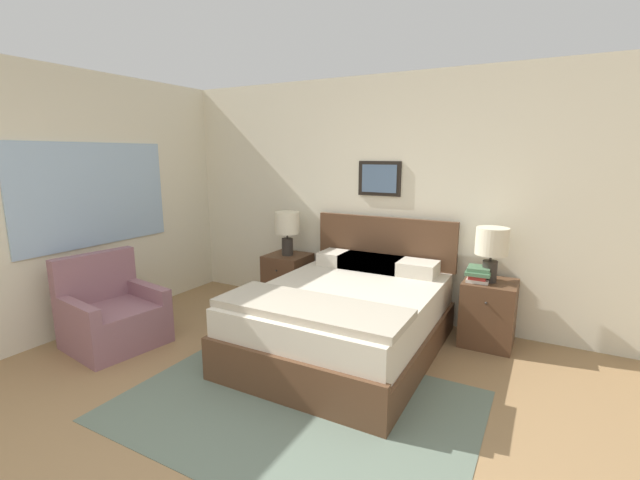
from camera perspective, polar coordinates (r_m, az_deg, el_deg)
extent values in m
cube|color=beige|center=(4.72, 9.09, 5.40)|extent=(7.55, 0.06, 2.60)
cube|color=black|center=(4.70, 7.93, 8.12)|extent=(0.48, 0.02, 0.37)
cube|color=slate|center=(4.69, 7.87, 8.11)|extent=(0.39, 0.00, 0.30)
cube|color=beige|center=(5.08, -26.88, 4.73)|extent=(0.06, 5.47, 2.60)
cube|color=#9EBCDB|center=(4.97, -27.83, 5.38)|extent=(0.02, 1.68, 1.05)
cube|color=slate|center=(3.31, -3.25, -21.16)|extent=(2.48, 1.76, 0.01)
cube|color=brown|center=(4.02, 3.30, -12.71)|extent=(1.55, 2.03, 0.28)
cube|color=brown|center=(3.17, -4.60, -16.12)|extent=(1.55, 0.06, 0.08)
cube|color=beige|center=(3.91, 3.35, -8.75)|extent=(1.48, 1.95, 0.31)
cube|color=brown|center=(4.68, 8.56, -0.15)|extent=(1.55, 0.06, 0.53)
cube|color=#B2A893|center=(3.32, -1.31, -9.03)|extent=(1.52, 0.57, 0.06)
cube|color=beige|center=(4.65, 3.21, -2.55)|extent=(0.52, 0.32, 0.14)
cube|color=beige|center=(4.39, 12.00, -3.61)|extent=(0.52, 0.32, 0.14)
cube|color=slate|center=(4.51, 7.48, -3.07)|extent=(0.52, 0.32, 0.14)
cube|color=slate|center=(4.55, 6.12, -2.91)|extent=(0.52, 0.32, 0.14)
cube|color=#8E606B|center=(4.54, -25.61, -10.28)|extent=(0.84, 0.87, 0.38)
cube|color=#8E606B|center=(4.68, -27.80, -4.37)|extent=(0.23, 0.78, 0.47)
cube|color=#8E606B|center=(4.61, -22.21, -6.25)|extent=(0.74, 0.21, 0.14)
cube|color=#8E606B|center=(4.33, -29.84, -8.06)|extent=(0.74, 0.21, 0.14)
cube|color=brown|center=(5.13, -4.30, -5.32)|extent=(0.47, 0.46, 0.62)
sphere|color=#332D28|center=(4.89, -5.87, -4.09)|extent=(0.02, 0.02, 0.02)
cube|color=brown|center=(4.40, 21.52, -9.01)|extent=(0.47, 0.46, 0.62)
sphere|color=#332D28|center=(4.11, 21.25, -7.85)|extent=(0.02, 0.02, 0.02)
cylinder|color=#2D2823|center=(5.01, -4.36, -0.90)|extent=(0.13, 0.13, 0.20)
cylinder|color=#2D2823|center=(4.99, -4.39, 0.56)|extent=(0.02, 0.02, 0.06)
cylinder|color=beige|center=(4.96, -4.41, 2.32)|extent=(0.29, 0.29, 0.25)
cylinder|color=#2D2823|center=(4.27, 21.67, -3.89)|extent=(0.13, 0.13, 0.20)
cylinder|color=#2D2823|center=(4.24, 21.80, -2.19)|extent=(0.02, 0.02, 0.06)
cylinder|color=beige|center=(4.20, 21.96, -0.14)|extent=(0.29, 0.29, 0.25)
cube|color=silver|center=(4.27, 20.34, -4.97)|extent=(0.20, 0.22, 0.03)
cube|color=#B7332D|center=(4.26, 20.38, -4.50)|extent=(0.16, 0.21, 0.04)
cube|color=#4C7551|center=(4.25, 20.41, -4.02)|extent=(0.23, 0.28, 0.03)
cube|color=#4C7551|center=(4.24, 20.44, -3.59)|extent=(0.21, 0.22, 0.03)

